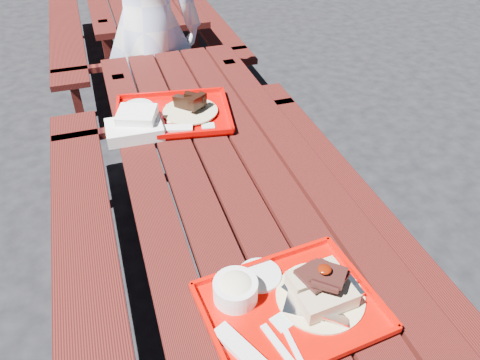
{
  "coord_description": "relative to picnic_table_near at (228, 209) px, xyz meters",
  "views": [
    {
      "loc": [
        -0.39,
        -1.36,
        1.8
      ],
      "look_at": [
        0.0,
        -0.15,
        0.82
      ],
      "focal_mm": 35.0,
      "sensor_mm": 36.0,
      "label": 1
    }
  ],
  "objects": [
    {
      "name": "ground",
      "position": [
        0.0,
        0.0,
        -0.56
      ],
      "size": [
        60.0,
        60.0,
        0.0
      ],
      "primitive_type": "plane",
      "color": "black",
      "rests_on": "ground"
    },
    {
      "name": "picnic_table_near",
      "position": [
        0.0,
        0.0,
        0.0
      ],
      "size": [
        1.41,
        2.4,
        0.75
      ],
      "color": "#46140D",
      "rests_on": "ground"
    },
    {
      "name": "picnic_table_far",
      "position": [
        0.0,
        2.8,
        0.0
      ],
      "size": [
        1.41,
        2.4,
        0.75
      ],
      "color": "#46140D",
      "rests_on": "ground"
    },
    {
      "name": "near_tray",
      "position": [
        -0.02,
        -0.63,
        0.22
      ],
      "size": [
        0.49,
        0.4,
        0.14
      ],
      "color": "#D30700",
      "rests_on": "picnic_table_near"
    },
    {
      "name": "far_tray",
      "position": [
        -0.12,
        0.46,
        0.22
      ],
      "size": [
        0.55,
        0.46,
        0.08
      ],
      "color": "#C40200",
      "rests_on": "picnic_table_near"
    },
    {
      "name": "white_cloth",
      "position": [
        -0.29,
        0.38,
        0.23
      ],
      "size": [
        0.23,
        0.2,
        0.09
      ],
      "color": "white",
      "rests_on": "picnic_table_near"
    },
    {
      "name": "person",
      "position": [
        -0.07,
        1.35,
        0.3
      ],
      "size": [
        0.73,
        0.61,
        1.72
      ],
      "primitive_type": "imported",
      "rotation": [
        0.0,
        0.0,
        2.78
      ],
      "color": "#C1D0FF",
      "rests_on": "ground"
    }
  ]
}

